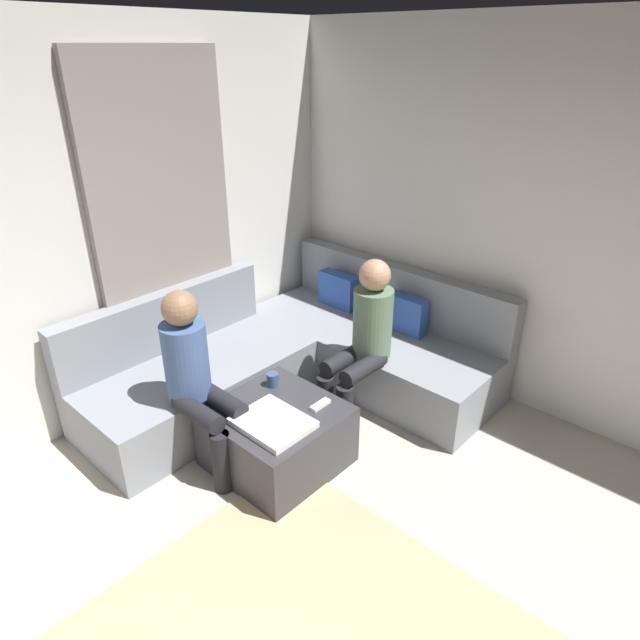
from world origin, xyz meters
name	(u,v)px	position (x,y,z in m)	size (l,w,h in m)	color
curtain_panel	(166,235)	(-2.84, 1.30, 1.25)	(0.06, 1.10, 2.50)	gray
sectional_couch	(299,357)	(-2.08, 1.88, 0.28)	(2.10, 2.55, 0.87)	gray
ottoman	(277,437)	(-1.56, 1.13, 0.21)	(0.76, 0.76, 0.42)	#333338
folded_blanket	(273,423)	(-1.46, 1.01, 0.44)	(0.44, 0.36, 0.04)	white
coffee_mug	(273,380)	(-1.78, 1.31, 0.47)	(0.08, 0.08, 0.10)	#334C72
game_remote	(320,405)	(-1.38, 1.35, 0.43)	(0.05, 0.15, 0.02)	white
person_on_couch_back	(364,336)	(-1.49, 1.93, 0.66)	(0.30, 0.60, 1.20)	black
person_on_couch_side	(197,376)	(-1.93, 0.83, 0.66)	(0.60, 0.30, 1.20)	black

